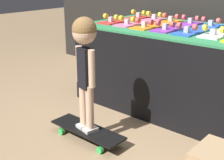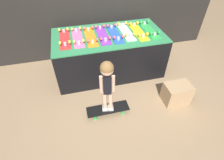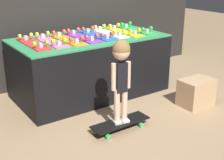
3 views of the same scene
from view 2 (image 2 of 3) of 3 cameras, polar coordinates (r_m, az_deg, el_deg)
name	(u,v)px [view 2 (image 2 of 3)]	position (r m, az deg, el deg)	size (l,w,h in m)	color
ground_plane	(117,90)	(3.16, 1.69, -3.42)	(16.00, 16.00, 0.00)	#9E7F5B
back_wall	(100,1)	(3.72, -4.00, 24.27)	(5.01, 0.10, 2.27)	black
display_rack	(109,53)	(3.39, -1.05, 8.68)	(1.98, 1.02, 0.79)	black
skateboard_red_on_rack	(65,38)	(3.15, -15.21, 13.06)	(0.18, 0.72, 0.09)	red
skateboard_pink_on_rack	(78,37)	(3.14, -11.19, 13.63)	(0.18, 0.72, 0.09)	pink
skateboard_orange_on_rack	(90,36)	(3.13, -7.10, 14.06)	(0.18, 0.72, 0.09)	orange
skateboard_purple_on_rack	(102,34)	(3.17, -3.13, 14.67)	(0.18, 0.72, 0.09)	purple
skateboard_blue_on_rack	(115,33)	(3.21, 0.85, 15.04)	(0.18, 0.72, 0.09)	blue
skateboard_white_on_rack	(126,31)	(3.29, 4.49, 15.67)	(0.18, 0.72, 0.09)	white
skateboard_yellow_on_rack	(138,31)	(3.32, 8.47, 15.59)	(0.18, 0.72, 0.09)	yellow
skateboard_green_on_rack	(149,29)	(3.41, 11.96, 15.87)	(0.18, 0.72, 0.09)	green
skateboard_on_floor	(108,109)	(2.78, -1.36, -9.50)	(0.66, 0.20, 0.09)	black
child	(107,79)	(2.32, -1.61, 0.49)	(0.21, 0.18, 0.89)	silver
storage_box	(177,93)	(3.07, 20.36, -4.03)	(0.42, 0.29, 0.34)	tan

